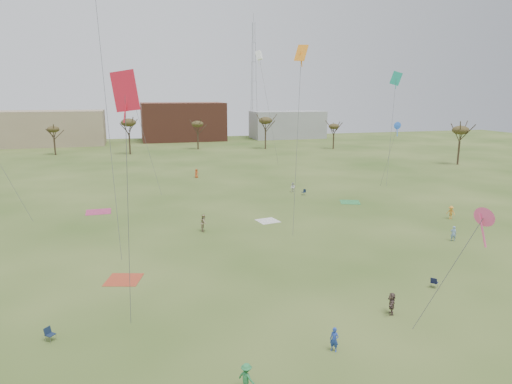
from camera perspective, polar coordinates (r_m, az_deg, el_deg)
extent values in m
plane|color=#2E4B17|center=(36.96, 5.03, -12.22)|extent=(260.00, 260.00, 0.00)
imported|color=#2A8045|center=(25.79, -1.19, -21.94)|extent=(1.08, 1.16, 1.57)
imported|color=#213C9B|center=(29.43, 9.64, -17.52)|extent=(0.64, 0.65, 1.51)
imported|color=#978760|center=(52.07, -6.45, -3.80)|extent=(0.97, 1.11, 1.93)
imported|color=brown|center=(34.56, 16.42, -13.07)|extent=(1.11, 1.52, 1.59)
imported|color=orange|center=(61.60, 22.93, -2.34)|extent=(1.07, 1.21, 1.62)
imported|color=#7496C2|center=(52.69, 23.19, -4.73)|extent=(0.69, 0.61, 1.60)
imported|color=white|center=(72.07, 4.58, 0.57)|extent=(0.92, 0.93, 1.51)
imported|color=#C44F21|center=(84.74, -7.36, 2.30)|extent=(0.95, 0.85, 1.64)
cube|color=#B94125|center=(40.57, -16.02, -10.38)|extent=(3.39, 3.39, 0.03)
cube|color=white|center=(56.01, 1.45, -3.60)|extent=(2.87, 2.87, 0.03)
cube|color=#B53763|center=(63.60, -18.88, -2.34)|extent=(3.21, 3.21, 0.03)
cube|color=#328A46|center=(66.79, 11.53, -1.24)|extent=(3.49, 3.49, 0.03)
cube|color=#15223A|center=(32.86, -24.05, -15.78)|extent=(0.70, 0.70, 0.04)
cube|color=#15223A|center=(32.91, -24.36, -15.31)|extent=(0.42, 0.46, 0.44)
cube|color=#15193B|center=(40.11, 21.16, -10.37)|extent=(0.70, 0.70, 0.04)
cube|color=#15193B|center=(39.82, 21.09, -10.17)|extent=(0.41, 0.47, 0.44)
cube|color=#121F33|center=(70.34, 5.90, -0.03)|extent=(0.67, 0.67, 0.04)
cube|color=#121F33|center=(70.46, 6.03, 0.18)|extent=(0.34, 0.51, 0.44)
cube|color=red|center=(27.41, -15.88, 11.90)|extent=(1.13, 1.13, 2.22)
cube|color=red|center=(27.41, -15.78, 10.28)|extent=(0.08, 0.08, 1.99)
cylinder|color=#4C4C51|center=(28.64, -15.52, -2.70)|extent=(0.53, 0.70, 14.43)
cone|color=#DD467E|center=(29.22, 26.32, -2.82)|extent=(1.22, 0.09, 1.22)
cube|color=#DD467E|center=(29.42, 26.18, -4.29)|extent=(0.08, 0.08, 2.00)
cylinder|color=#4C4C51|center=(30.04, 22.47, -9.53)|extent=(2.93, 1.75, 7.44)
cylinder|color=#4C4C51|center=(58.22, -27.80, 0.57)|extent=(3.50, 0.73, 8.07)
cube|color=#178F76|center=(78.01, 16.91, 13.28)|extent=(1.04, 1.04, 2.03)
cube|color=#178F76|center=(77.99, 16.88, 12.76)|extent=(0.08, 0.08, 1.83)
cylinder|color=#4C4C51|center=(75.88, 16.35, 7.11)|extent=(2.91, 3.80, 16.51)
cylinder|color=#4C4C51|center=(42.97, -17.99, 9.90)|extent=(1.12, 5.88, 26.14)
cube|color=orange|center=(48.70, 5.61, 16.74)|extent=(0.88, 0.88, 1.73)
cube|color=orange|center=(48.66, 5.60, 16.03)|extent=(0.08, 0.08, 1.56)
cylinder|color=#4C4C51|center=(47.25, 5.08, 5.81)|extent=(1.64, 2.85, 18.26)
cone|color=#CF1653|center=(68.67, -15.05, 11.36)|extent=(1.02, 0.07, 1.02)
cube|color=#CF1653|center=(68.68, -15.02, 10.82)|extent=(0.08, 0.08, 1.67)
cylinder|color=#4C4C51|center=(67.60, -13.31, 5.57)|extent=(3.35, 3.09, 13.84)
cone|color=blue|center=(73.77, 17.08, 7.85)|extent=(1.12, 0.08, 1.12)
cube|color=blue|center=(73.83, 17.04, 7.29)|extent=(0.08, 0.08, 1.84)
cylinder|color=#4C4C51|center=(74.13, 16.07, 4.26)|extent=(1.87, 0.92, 9.43)
cube|color=white|center=(91.14, 0.37, 16.52)|extent=(0.93, 0.93, 1.60)
cube|color=white|center=(91.08, 0.37, 15.94)|extent=(0.08, 0.08, 2.40)
cylinder|color=#4C4C51|center=(91.11, 1.61, 9.85)|extent=(3.90, 0.86, 21.21)
cylinder|color=#3A2B1E|center=(125.50, -23.60, 5.21)|extent=(0.40, 0.40, 4.32)
ellipsoid|color=#473D1E|center=(125.13, -23.76, 7.11)|extent=(3.02, 3.02, 1.58)
cylinder|color=#3A2B1E|center=(120.15, -15.34, 5.79)|extent=(0.40, 0.40, 5.40)
ellipsoid|color=#473D1E|center=(119.72, -15.48, 8.27)|extent=(3.78, 3.78, 1.98)
cylinder|color=#3A2B1E|center=(127.42, -7.18, 6.30)|extent=(0.40, 0.40, 4.68)
ellipsoid|color=#473D1E|center=(127.04, -7.24, 8.33)|extent=(3.28, 3.28, 1.72)
cylinder|color=#3A2B1E|center=(127.31, 1.17, 6.53)|extent=(0.40, 0.40, 5.28)
ellipsoid|color=#473D1E|center=(126.91, 1.18, 8.82)|extent=(3.70, 3.70, 1.94)
cylinder|color=#3A2B1E|center=(129.03, 9.54, 6.20)|extent=(0.40, 0.40, 4.20)
ellipsoid|color=#473D1E|center=(128.68, 9.61, 7.99)|extent=(2.94, 2.94, 1.54)
cylinder|color=#3A2B1E|center=(108.36, 23.72, 4.44)|extent=(0.40, 0.40, 5.04)
ellipsoid|color=#473D1E|center=(107.90, 23.95, 7.00)|extent=(3.53, 3.53, 1.85)
cube|color=#937F60|center=(148.66, -24.40, 7.18)|extent=(32.00, 14.00, 10.00)
cube|color=brown|center=(152.71, -9.01, 8.59)|extent=(26.00, 16.00, 12.00)
cube|color=gray|center=(158.61, 3.88, 8.30)|extent=(24.00, 12.00, 9.00)
cylinder|color=#9EA3A8|center=(162.28, 0.00, 13.54)|extent=(0.16, 0.16, 38.00)
cylinder|color=#9EA3A8|center=(162.68, -0.54, 13.54)|extent=(0.16, 0.16, 38.00)
cylinder|color=#9EA3A8|center=(161.18, -0.40, 13.55)|extent=(0.16, 0.16, 38.00)
cylinder|color=#9EA3A8|center=(163.81, -0.32, 20.73)|extent=(0.10, 0.10, 3.00)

